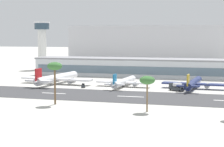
% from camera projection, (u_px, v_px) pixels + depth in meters
% --- Properties ---
extents(ground_plane, '(1400.00, 1400.00, 0.00)m').
position_uv_depth(ground_plane, '(137.00, 96.00, 182.70)').
color(ground_plane, '#B2AFA8').
extents(runway_strip, '(800.00, 35.38, 0.08)m').
position_uv_depth(runway_strip, '(135.00, 97.00, 179.02)').
color(runway_strip, '#38383A').
rests_on(runway_strip, ground_plane).
extents(runway_centreline_dash_3, '(12.00, 1.20, 0.01)m').
position_uv_depth(runway_centreline_dash_3, '(54.00, 93.00, 189.83)').
color(runway_centreline_dash_3, white).
rests_on(runway_centreline_dash_3, runway_strip).
extents(runway_centreline_dash_4, '(12.00, 1.20, 0.01)m').
position_uv_depth(runway_centreline_dash_4, '(131.00, 97.00, 179.55)').
color(runway_centreline_dash_4, white).
rests_on(runway_centreline_dash_4, runway_strip).
extents(terminal_building, '(147.84, 22.65, 12.06)m').
position_uv_depth(terminal_building, '(144.00, 68.00, 266.55)').
color(terminal_building, silver).
rests_on(terminal_building, ground_plane).
extents(control_tower, '(12.70, 12.70, 38.10)m').
position_uv_depth(control_tower, '(42.00, 40.00, 324.31)').
color(control_tower, silver).
rests_on(control_tower, ground_plane).
extents(distant_hotel_block, '(143.57, 27.41, 36.09)m').
position_uv_depth(distant_hotel_block, '(147.00, 45.00, 371.25)').
color(distant_hotel_block, '#BCBCC1').
rests_on(distant_hotel_block, ground_plane).
extents(airliner_red_tail_gate_0, '(42.65, 48.66, 10.16)m').
position_uv_depth(airliner_red_tail_gate_0, '(55.00, 78.00, 225.27)').
color(airliner_red_tail_gate_0, white).
rests_on(airliner_red_tail_gate_0, ground_plane).
extents(airliner_blue_tail_gate_1, '(29.44, 38.96, 8.13)m').
position_uv_depth(airliner_blue_tail_gate_1, '(123.00, 82.00, 213.65)').
color(airliner_blue_tail_gate_1, silver).
rests_on(airliner_blue_tail_gate_1, ground_plane).
extents(airliner_gold_tail_gate_2, '(31.99, 42.30, 8.83)m').
position_uv_depth(airliner_gold_tail_gate_2, '(193.00, 83.00, 205.42)').
color(airliner_gold_tail_gate_2, navy).
rests_on(airliner_gold_tail_gate_2, ground_plane).
extents(service_baggage_tug_0, '(2.88, 3.57, 2.20)m').
position_uv_depth(service_baggage_tug_0, '(83.00, 86.00, 210.89)').
color(service_baggage_tug_0, '#2D3338').
rests_on(service_baggage_tug_0, ground_plane).
extents(service_fuel_truck_1, '(8.40, 7.11, 3.95)m').
position_uv_depth(service_fuel_truck_1, '(177.00, 87.00, 198.30)').
color(service_fuel_truck_1, '#2D3338').
rests_on(service_fuel_truck_1, ground_plane).
extents(palm_tree_0, '(5.88, 5.88, 16.75)m').
position_uv_depth(palm_tree_0, '(55.00, 68.00, 158.38)').
color(palm_tree_0, brown).
rests_on(palm_tree_0, ground_plane).
extents(palm_tree_3, '(5.51, 5.51, 12.83)m').
position_uv_depth(palm_tree_3, '(147.00, 81.00, 143.35)').
color(palm_tree_3, brown).
rests_on(palm_tree_3, ground_plane).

